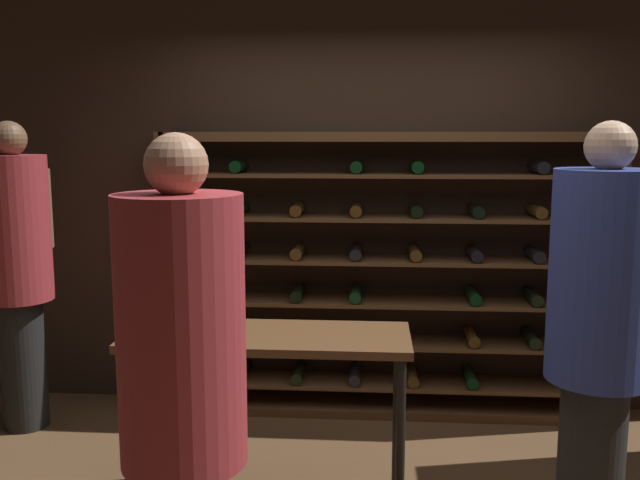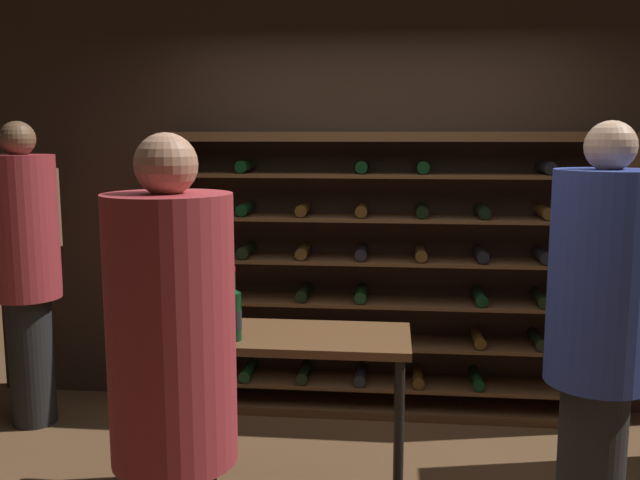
{
  "view_description": "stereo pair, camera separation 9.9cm",
  "coord_description": "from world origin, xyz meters",
  "px_view_note": "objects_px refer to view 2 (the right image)",
  "views": [
    {
      "loc": [
        -0.0,
        -3.04,
        1.83
      ],
      "look_at": [
        -0.25,
        0.25,
        1.33
      ],
      "focal_mm": 38.87,
      "sensor_mm": 36.0,
      "label": 1
    },
    {
      "loc": [
        0.1,
        -3.03,
        1.83
      ],
      "look_at": [
        -0.25,
        0.25,
        1.33
      ],
      "focal_mm": 38.87,
      "sensor_mm": 36.0,
      "label": 2
    }
  ],
  "objects_px": {
    "wine_rack": "(392,278)",
    "person_guest_plum_blouse": "(599,328)",
    "wine_bottle_amber_reserve": "(159,297)",
    "wine_bottle_red_label": "(233,314)",
    "tasting_table": "(268,353)",
    "person_guest_khaki": "(173,392)",
    "person_guest_blue_shirt": "(25,260)",
    "wine_glass_stemmed_right": "(222,301)"
  },
  "relations": [
    {
      "from": "wine_glass_stemmed_right",
      "to": "person_guest_blue_shirt",
      "type": "bearing_deg",
      "value": 154.68
    },
    {
      "from": "person_guest_plum_blouse",
      "to": "wine_glass_stemmed_right",
      "type": "bearing_deg",
      "value": 116.11
    },
    {
      "from": "person_guest_khaki",
      "to": "wine_glass_stemmed_right",
      "type": "relative_size",
      "value": 12.25
    },
    {
      "from": "wine_bottle_amber_reserve",
      "to": "wine_glass_stemmed_right",
      "type": "height_order",
      "value": "wine_bottle_amber_reserve"
    },
    {
      "from": "person_guest_plum_blouse",
      "to": "wine_glass_stemmed_right",
      "type": "distance_m",
      "value": 1.78
    },
    {
      "from": "person_guest_blue_shirt",
      "to": "wine_bottle_amber_reserve",
      "type": "height_order",
      "value": "person_guest_blue_shirt"
    },
    {
      "from": "person_guest_blue_shirt",
      "to": "wine_bottle_red_label",
      "type": "height_order",
      "value": "person_guest_blue_shirt"
    },
    {
      "from": "tasting_table",
      "to": "wine_bottle_amber_reserve",
      "type": "relative_size",
      "value": 4.19
    },
    {
      "from": "person_guest_plum_blouse",
      "to": "wine_glass_stemmed_right",
      "type": "height_order",
      "value": "person_guest_plum_blouse"
    },
    {
      "from": "person_guest_plum_blouse",
      "to": "wine_rack",
      "type": "bearing_deg",
      "value": 70.66
    },
    {
      "from": "wine_rack",
      "to": "person_guest_plum_blouse",
      "type": "relative_size",
      "value": 1.54
    },
    {
      "from": "person_guest_khaki",
      "to": "tasting_table",
      "type": "bearing_deg",
      "value": 74.67
    },
    {
      "from": "wine_bottle_red_label",
      "to": "wine_rack",
      "type": "bearing_deg",
      "value": 61.6
    },
    {
      "from": "person_guest_khaki",
      "to": "wine_bottle_amber_reserve",
      "type": "height_order",
      "value": "person_guest_khaki"
    },
    {
      "from": "person_guest_plum_blouse",
      "to": "wine_bottle_red_label",
      "type": "bearing_deg",
      "value": 124.95
    },
    {
      "from": "person_guest_blue_shirt",
      "to": "person_guest_khaki",
      "type": "distance_m",
      "value": 2.53
    },
    {
      "from": "wine_rack",
      "to": "wine_bottle_amber_reserve",
      "type": "distance_m",
      "value": 1.59
    },
    {
      "from": "person_guest_blue_shirt",
      "to": "person_guest_plum_blouse",
      "type": "distance_m",
      "value": 3.33
    },
    {
      "from": "person_guest_plum_blouse",
      "to": "tasting_table",
      "type": "bearing_deg",
      "value": 119.06
    },
    {
      "from": "wine_bottle_amber_reserve",
      "to": "wine_bottle_red_label",
      "type": "distance_m",
      "value": 0.56
    },
    {
      "from": "tasting_table",
      "to": "person_guest_plum_blouse",
      "type": "distance_m",
      "value": 1.51
    },
    {
      "from": "wine_rack",
      "to": "tasting_table",
      "type": "distance_m",
      "value": 1.37
    },
    {
      "from": "wine_rack",
      "to": "person_guest_blue_shirt",
      "type": "relative_size",
      "value": 1.52
    },
    {
      "from": "person_guest_plum_blouse",
      "to": "wine_bottle_amber_reserve",
      "type": "bearing_deg",
      "value": 117.95
    },
    {
      "from": "tasting_table",
      "to": "person_guest_khaki",
      "type": "relative_size",
      "value": 0.75
    },
    {
      "from": "wine_rack",
      "to": "person_guest_plum_blouse",
      "type": "xyz_separation_m",
      "value": [
        0.85,
        -1.56,
        0.13
      ]
    },
    {
      "from": "wine_rack",
      "to": "wine_bottle_red_label",
      "type": "distance_m",
      "value": 1.55
    },
    {
      "from": "person_guest_khaki",
      "to": "person_guest_plum_blouse",
      "type": "xyz_separation_m",
      "value": [
        1.54,
        0.81,
        0.03
      ]
    },
    {
      "from": "wine_rack",
      "to": "tasting_table",
      "type": "bearing_deg",
      "value": -116.02
    },
    {
      "from": "wine_rack",
      "to": "person_guest_blue_shirt",
      "type": "distance_m",
      "value": 2.31
    },
    {
      "from": "person_guest_blue_shirt",
      "to": "wine_bottle_amber_reserve",
      "type": "bearing_deg",
      "value": 108.52
    },
    {
      "from": "wine_rack",
      "to": "person_guest_blue_shirt",
      "type": "bearing_deg",
      "value": -170.01
    },
    {
      "from": "tasting_table",
      "to": "person_guest_khaki",
      "type": "bearing_deg",
      "value": -94.79
    },
    {
      "from": "tasting_table",
      "to": "person_guest_khaki",
      "type": "distance_m",
      "value": 1.18
    },
    {
      "from": "person_guest_blue_shirt",
      "to": "wine_bottle_red_label",
      "type": "bearing_deg",
      "value": 107.44
    },
    {
      "from": "wine_rack",
      "to": "wine_glass_stemmed_right",
      "type": "distance_m",
      "value": 1.37
    },
    {
      "from": "wine_rack",
      "to": "person_guest_plum_blouse",
      "type": "height_order",
      "value": "person_guest_plum_blouse"
    },
    {
      "from": "person_guest_plum_blouse",
      "to": "person_guest_blue_shirt",
      "type": "bearing_deg",
      "value": 111.77
    },
    {
      "from": "person_guest_blue_shirt",
      "to": "wine_bottle_amber_reserve",
      "type": "xyz_separation_m",
      "value": [
        1.07,
        -0.64,
        -0.06
      ]
    },
    {
      "from": "wine_bottle_red_label",
      "to": "wine_bottle_amber_reserve",
      "type": "bearing_deg",
      "value": 145.63
    },
    {
      "from": "wine_bottle_amber_reserve",
      "to": "wine_bottle_red_label",
      "type": "xyz_separation_m",
      "value": [
        0.47,
        -0.32,
        0.01
      ]
    },
    {
      "from": "wine_rack",
      "to": "person_guest_plum_blouse",
      "type": "bearing_deg",
      "value": -61.5
    }
  ]
}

